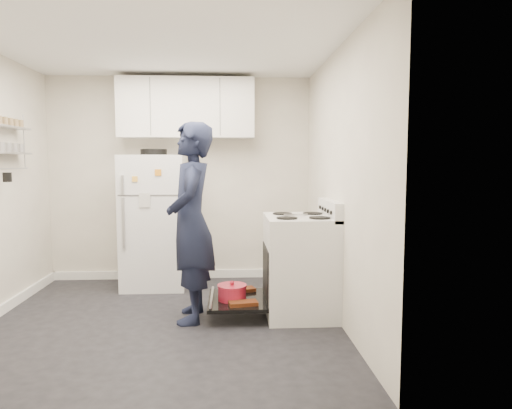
{
  "coord_description": "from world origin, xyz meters",
  "views": [
    {
      "loc": [
        0.61,
        -4.11,
        1.46
      ],
      "look_at": [
        0.86,
        0.3,
        1.05
      ],
      "focal_mm": 32.0,
      "sensor_mm": 36.0,
      "label": 1
    }
  ],
  "objects": [
    {
      "name": "room",
      "position": [
        -0.03,
        0.03,
        1.21
      ],
      "size": [
        3.21,
        3.21,
        2.51
      ],
      "color": "black",
      "rests_on": "ground"
    },
    {
      "name": "electric_range",
      "position": [
        1.26,
        0.15,
        0.47
      ],
      "size": [
        0.66,
        0.76,
        1.1
      ],
      "color": "silver",
      "rests_on": "ground"
    },
    {
      "name": "open_oven_door",
      "position": [
        0.66,
        0.13,
        0.18
      ],
      "size": [
        0.55,
        0.7,
        0.22
      ],
      "color": "black",
      "rests_on": "ground"
    },
    {
      "name": "refrigerator",
      "position": [
        -0.27,
        1.25,
        0.78
      ],
      "size": [
        0.72,
        0.74,
        1.61
      ],
      "color": "silver",
      "rests_on": "ground"
    },
    {
      "name": "upper_cabinets",
      "position": [
        0.1,
        1.43,
        2.1
      ],
      "size": [
        1.6,
        0.33,
        0.7
      ],
      "primitive_type": "cube",
      "color": "silver",
      "rests_on": "room"
    },
    {
      "name": "wall_shelf_rack",
      "position": [
        -1.52,
        0.49,
        1.68
      ],
      "size": [
        0.14,
        0.6,
        0.61
      ],
      "color": "#B2B2B7",
      "rests_on": "room"
    },
    {
      "name": "person",
      "position": [
        0.25,
        0.06,
        0.91
      ],
      "size": [
        0.46,
        0.68,
        1.83
      ],
      "primitive_type": "imported",
      "rotation": [
        0.0,
        0.0,
        -1.54
      ],
      "color": "black",
      "rests_on": "ground"
    }
  ]
}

